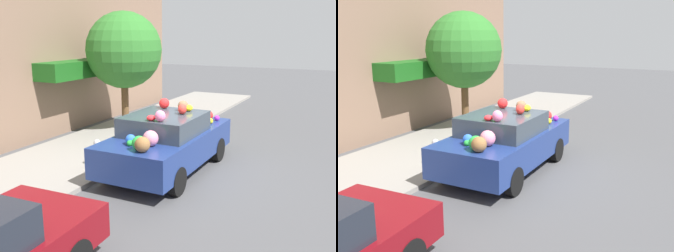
{
  "view_description": "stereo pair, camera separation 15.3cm",
  "coord_description": "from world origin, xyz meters",
  "views": [
    {
      "loc": [
        -8.29,
        -4.13,
        3.36
      ],
      "look_at": [
        0.0,
        -0.0,
        1.14
      ],
      "focal_mm": 42.0,
      "sensor_mm": 36.0,
      "label": 1
    },
    {
      "loc": [
        -8.22,
        -4.26,
        3.36
      ],
      "look_at": [
        0.0,
        -0.0,
        1.14
      ],
      "focal_mm": 42.0,
      "sensor_mm": 36.0,
      "label": 2
    }
  ],
  "objects": [
    {
      "name": "fire_hydrant",
      "position": [
        -0.78,
        1.55,
        0.45
      ],
      "size": [
        0.2,
        0.2,
        0.7
      ],
      "color": "#B2B2B7",
      "rests_on": "sidewalk_curb"
    },
    {
      "name": "sidewalk_curb",
      "position": [
        0.0,
        2.7,
        0.05
      ],
      "size": [
        24.0,
        3.2,
        0.11
      ],
      "color": "gray",
      "rests_on": "ground"
    },
    {
      "name": "building_facade",
      "position": [
        0.09,
        4.92,
        2.95
      ],
      "size": [
        18.0,
        1.2,
        5.97
      ],
      "color": "#846651",
      "rests_on": "ground"
    },
    {
      "name": "art_car",
      "position": [
        -0.05,
        -0.01,
        0.78
      ],
      "size": [
        4.13,
        1.89,
        1.72
      ],
      "rotation": [
        0.0,
        0.0,
        -0.0
      ],
      "color": "navy",
      "rests_on": "ground"
    },
    {
      "name": "street_tree",
      "position": [
        2.8,
        3.01,
        2.77
      ],
      "size": [
        2.51,
        2.51,
        3.93
      ],
      "color": "brown",
      "rests_on": "sidewalk_curb"
    },
    {
      "name": "ground_plane",
      "position": [
        0.0,
        0.0,
        0.0
      ],
      "size": [
        60.0,
        60.0,
        0.0
      ],
      "primitive_type": "plane",
      "color": "#4C4C4F"
    }
  ]
}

